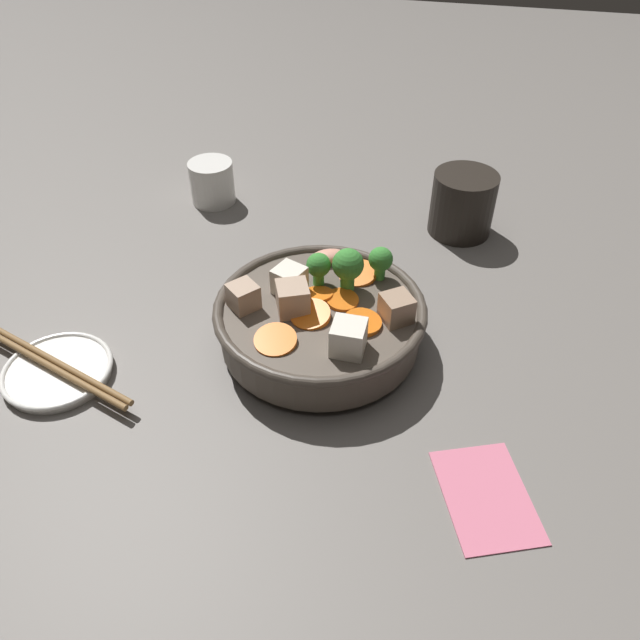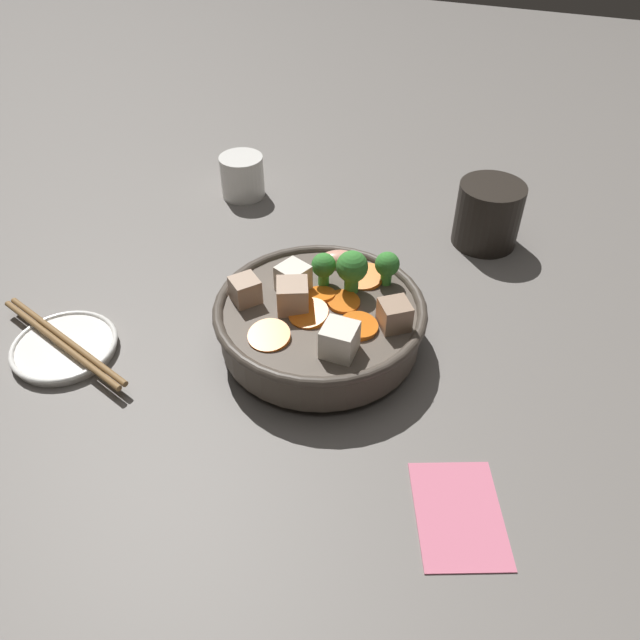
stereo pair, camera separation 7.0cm
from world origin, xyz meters
name	(u,v)px [view 2 (the right image)]	position (x,y,z in m)	size (l,w,h in m)	color
ground_plane	(320,344)	(0.00, 0.00, 0.00)	(3.00, 3.00, 0.00)	slate
stirfry_bowl	(321,317)	(0.00, 0.00, 0.04)	(0.24, 0.24, 0.11)	#51473D
side_saucer	(65,347)	(-0.11, 0.27, 0.01)	(0.12, 0.12, 0.01)	white
tea_cup	(242,176)	(0.28, 0.23, 0.03)	(0.07, 0.07, 0.06)	white
dark_mug	(488,214)	(0.28, -0.14, 0.04)	(0.11, 0.09, 0.09)	black
napkin	(459,514)	(-0.16, -0.19, 0.00)	(0.13, 0.11, 0.00)	#D16B84
chopsticks_pair	(62,341)	(-0.11, 0.27, 0.02)	(0.09, 0.21, 0.01)	olive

